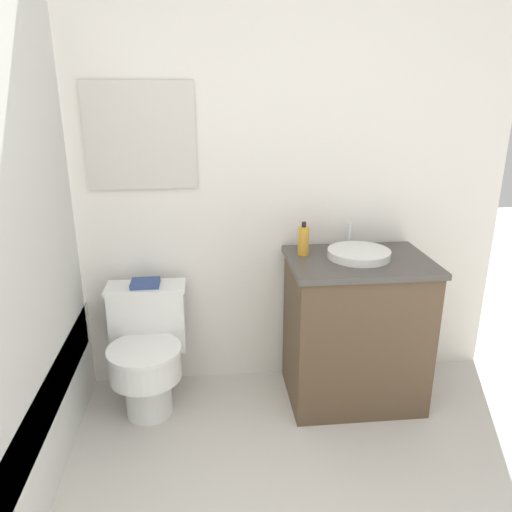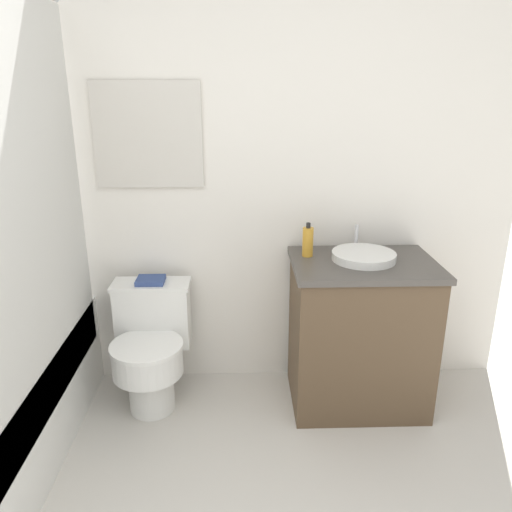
{
  "view_description": "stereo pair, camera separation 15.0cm",
  "coord_description": "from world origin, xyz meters",
  "px_view_note": "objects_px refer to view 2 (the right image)",
  "views": [
    {
      "loc": [
        0.06,
        -0.4,
        1.6
      ],
      "look_at": [
        0.27,
        1.7,
        0.88
      ],
      "focal_mm": 35.0,
      "sensor_mm": 36.0,
      "label": 1
    },
    {
      "loc": [
        0.21,
        -0.41,
        1.6
      ],
      "look_at": [
        0.27,
        1.7,
        0.88
      ],
      "focal_mm": 35.0,
      "sensor_mm": 36.0,
      "label": 2
    }
  ],
  "objects_px": {
    "sink": "(364,256)",
    "book_on_tank": "(151,280)",
    "soap_bottle": "(308,242)",
    "toilet": "(151,346)"
  },
  "relations": [
    {
      "from": "soap_bottle",
      "to": "book_on_tank",
      "type": "xyz_separation_m",
      "value": [
        -0.81,
        0.04,
        -0.22
      ]
    },
    {
      "from": "toilet",
      "to": "soap_bottle",
      "type": "bearing_deg",
      "value": 5.48
    },
    {
      "from": "toilet",
      "to": "soap_bottle",
      "type": "height_order",
      "value": "soap_bottle"
    },
    {
      "from": "soap_bottle",
      "to": "book_on_tank",
      "type": "height_order",
      "value": "soap_bottle"
    },
    {
      "from": "toilet",
      "to": "sink",
      "type": "relative_size",
      "value": 1.82
    },
    {
      "from": "sink",
      "to": "soap_bottle",
      "type": "height_order",
      "value": "soap_bottle"
    },
    {
      "from": "toilet",
      "to": "book_on_tank",
      "type": "height_order",
      "value": "book_on_tank"
    },
    {
      "from": "soap_bottle",
      "to": "toilet",
      "type": "bearing_deg",
      "value": -174.52
    },
    {
      "from": "sink",
      "to": "book_on_tank",
      "type": "height_order",
      "value": "sink"
    },
    {
      "from": "soap_bottle",
      "to": "book_on_tank",
      "type": "distance_m",
      "value": 0.84
    }
  ]
}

